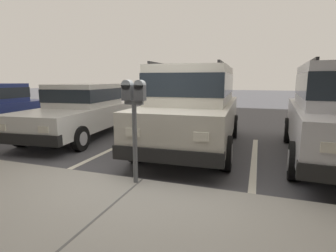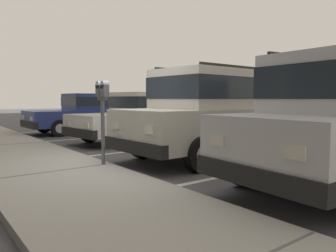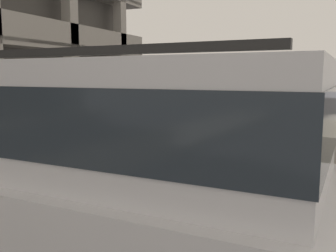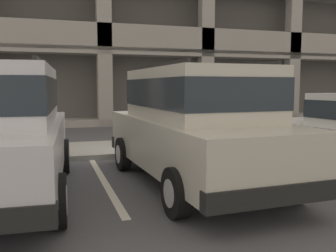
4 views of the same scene
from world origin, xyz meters
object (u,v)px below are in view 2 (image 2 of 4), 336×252
Objects in this scene: parking_meter_near at (102,103)px; silver_suv at (218,110)px; blue_coupe at (88,112)px; dark_hatchback at (144,115)px.

silver_suv is at bearing -94.91° from parking_meter_near.
silver_suv is at bearing 180.00° from blue_coupe.
silver_suv is at bearing 171.19° from dark_hatchback.
parking_meter_near is at bearing 131.40° from dark_hatchback.
silver_suv reaches higher than parking_meter_near.
parking_meter_near is (-3.19, 2.97, 0.45)m from dark_hatchback.
blue_coupe is 2.91× the size of parking_meter_near.
dark_hatchback is (3.43, -0.19, -0.27)m from silver_suv.
dark_hatchback is 3.60m from blue_coupe.
dark_hatchback is 1.03× the size of blue_coupe.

